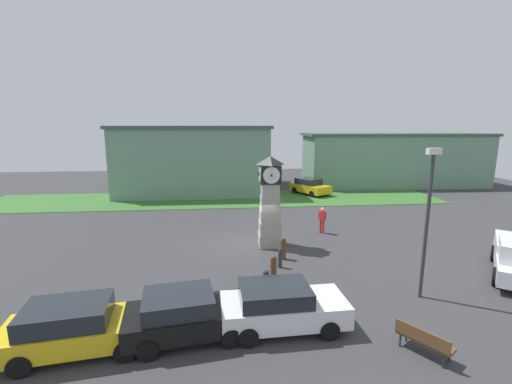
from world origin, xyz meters
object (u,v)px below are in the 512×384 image
bollard_far_row (280,258)px  pedestrian_crossing_lot (322,219)px  bollard_end_row (283,248)px  clock_tower (270,203)px  car_near_tower (186,315)px  car_by_building (281,306)px  car_navy_sedan (77,327)px  bollard_near_tower (266,282)px  bollard_mid_row (273,268)px  street_lamp_near_road (428,213)px  car_far_lot (310,186)px  bench (424,339)px

bollard_far_row → pedestrian_crossing_lot: 6.20m
pedestrian_crossing_lot → bollard_end_row: bearing=-128.7°
clock_tower → car_near_tower: size_ratio=1.21×
bollard_end_row → car_by_building: (-1.10, -5.97, 0.19)m
car_near_tower → pedestrian_crossing_lot: pedestrian_crossing_lot is taller
car_navy_sedan → pedestrian_crossing_lot: size_ratio=2.76×
bollard_near_tower → bollard_mid_row: bollard_mid_row is taller
bollard_far_row → pedestrian_crossing_lot: (3.54, 5.06, 0.45)m
car_navy_sedan → street_lamp_near_road: bearing=9.9°
car_navy_sedan → bollard_far_row: bearing=37.7°
clock_tower → bollard_end_row: bearing=-78.8°
car_far_lot → bollard_end_row: bearing=-108.8°
bollard_far_row → street_lamp_near_road: size_ratio=0.17×
bollard_near_tower → street_lamp_near_road: (6.14, -0.70, 2.90)m
bollard_near_tower → car_by_building: car_by_building is taller
car_navy_sedan → car_near_tower: car_navy_sedan is taller
car_far_lot → pedestrian_crossing_lot: pedestrian_crossing_lot is taller
bollard_mid_row → clock_tower: bearing=84.4°
car_navy_sedan → bollard_end_row: bearing=41.3°
bollard_near_tower → car_navy_sedan: 6.75m
bollard_near_tower → car_by_building: size_ratio=0.26×
bollard_near_tower → pedestrian_crossing_lot: pedestrian_crossing_lot is taller
bollard_near_tower → bench: (4.21, -4.08, -0.04)m
bollard_mid_row → bollard_near_tower: bearing=-110.4°
bollard_far_row → car_by_building: size_ratio=0.23×
car_far_lot → car_navy_sedan: bearing=-119.6°
bollard_far_row → car_by_building: car_by_building is taller
bollard_near_tower → clock_tower: bearing=80.9°
clock_tower → bollard_end_row: 2.83m
car_far_lot → pedestrian_crossing_lot: 12.54m
bollard_end_row → pedestrian_crossing_lot: 5.16m
bench → pedestrian_crossing_lot: 11.83m
clock_tower → car_navy_sedan: bearing=-129.2°
bollard_far_row → bench: 7.47m
car_by_building → pedestrian_crossing_lot: pedestrian_crossing_lot is taller
car_by_building → car_far_lot: 23.28m
car_navy_sedan → pedestrian_crossing_lot: 15.04m
bollard_near_tower → pedestrian_crossing_lot: 8.99m
street_lamp_near_road → bench: bearing=-119.7°
bollard_mid_row → bollard_end_row: size_ratio=0.99×
bollard_near_tower → car_far_lot: 21.21m
clock_tower → car_near_tower: 9.26m
bench → car_by_building: bearing=155.3°
car_by_building → bollard_far_row: bearing=81.1°
car_near_tower → pedestrian_crossing_lot: (7.46, 10.21, 0.18)m
car_navy_sedan → car_near_tower: size_ratio=1.09×
car_near_tower → pedestrian_crossing_lot: 12.65m
car_by_building → bench: car_by_building is taller
bollard_mid_row → car_by_building: 3.59m
street_lamp_near_road → clock_tower: bearing=128.8°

